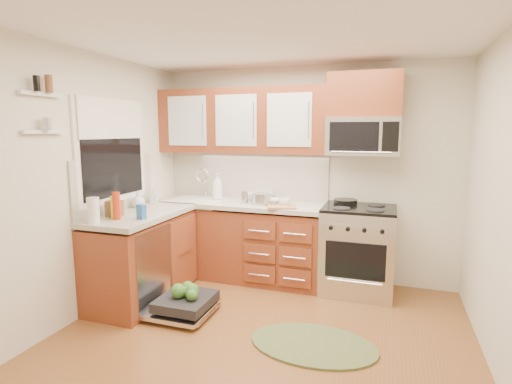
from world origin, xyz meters
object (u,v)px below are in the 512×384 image
(sink, at_px, (198,210))
(dishwasher, at_px, (182,305))
(range, at_px, (358,250))
(cutting_board, at_px, (282,207))
(stock_pot, at_px, (262,199))
(skillet, at_px, (345,202))
(microwave, at_px, (363,136))
(paper_towel_roll, at_px, (93,210))
(upper_cabinets, at_px, (241,121))
(bowl_a, at_px, (271,201))
(rug, at_px, (313,345))
(cup, at_px, (285,202))
(bowl_b, at_px, (260,197))

(sink, distance_m, dishwasher, 1.38)
(range, height_order, cutting_board, range)
(dishwasher, height_order, stock_pot, stock_pot)
(skillet, bearing_deg, microwave, -10.48)
(stock_pot, xyz_separation_m, paper_towel_roll, (-1.17, -1.37, 0.05))
(microwave, height_order, sink, microwave)
(upper_cabinets, xyz_separation_m, microwave, (1.41, -0.02, -0.18))
(microwave, height_order, bowl_a, microwave)
(range, relative_size, paper_towel_roll, 4.00)
(upper_cabinets, height_order, microwave, upper_cabinets)
(range, relative_size, stock_pot, 4.40)
(rug, xyz_separation_m, cup, (-0.57, 1.20, 0.96))
(dishwasher, distance_m, stock_pot, 1.45)
(bowl_a, height_order, cup, cup)
(stock_pot, height_order, bowl_b, stock_pot)
(cup, bearing_deg, rug, -64.71)
(dishwasher, relative_size, bowl_a, 3.05)
(dishwasher, distance_m, rug, 1.31)
(microwave, xyz_separation_m, skillet, (-0.16, 0.03, -0.73))
(bowl_a, bearing_deg, paper_towel_roll, -130.15)
(dishwasher, bearing_deg, stock_pot, 66.21)
(sink, relative_size, rug, 0.59)
(dishwasher, bearing_deg, upper_cabinets, 83.96)
(stock_pot, distance_m, bowl_a, 0.13)
(paper_towel_roll, height_order, bowl_b, paper_towel_roll)
(range, relative_size, microwave, 1.25)
(bowl_b, bearing_deg, cutting_board, -45.42)
(range, bearing_deg, cutting_board, -165.84)
(sink, relative_size, stock_pot, 2.87)
(sink, relative_size, dishwasher, 0.89)
(paper_towel_roll, distance_m, bowl_a, 1.93)
(upper_cabinets, height_order, cup, upper_cabinets)
(sink, height_order, stock_pot, stock_pot)
(upper_cabinets, distance_m, cup, 1.11)
(upper_cabinets, relative_size, cup, 16.49)
(sink, xyz_separation_m, cup, (1.13, -0.07, 0.17))
(microwave, bearing_deg, dishwasher, -140.93)
(cutting_board, relative_size, paper_towel_roll, 1.31)
(sink, distance_m, cutting_board, 1.15)
(range, distance_m, rug, 1.38)
(sink, relative_size, cutting_board, 1.99)
(range, relative_size, skillet, 3.64)
(microwave, height_order, paper_towel_roll, microwave)
(stock_pot, height_order, cup, stock_pot)
(range, distance_m, sink, 1.96)
(stock_pot, xyz_separation_m, bowl_a, (0.08, 0.10, -0.04))
(sink, xyz_separation_m, skillet, (1.77, 0.16, 0.17))
(cutting_board, distance_m, paper_towel_roll, 1.90)
(upper_cabinets, relative_size, bowl_b, 6.76)
(cup, bearing_deg, dishwasher, -125.13)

